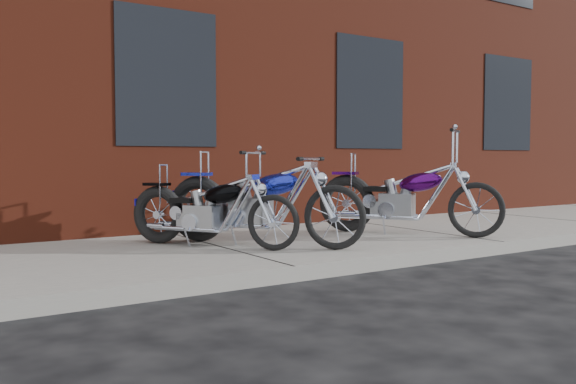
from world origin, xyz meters
TOP-DOWN VIEW (x-y plane):
  - ground at (0.00, 0.00)m, footprint 120.00×120.00m
  - sidewalk at (0.00, 1.50)m, footprint 22.00×3.00m
  - building_brick at (0.00, 8.00)m, footprint 22.00×10.00m
  - chopper_purple at (2.51, 1.18)m, footprint 1.45×2.06m
  - chopper_blue at (0.42, 1.37)m, footprint 1.46×2.10m
  - chopper_third at (-0.10, 1.57)m, footprint 1.26×1.80m

SIDE VIEW (x-z plane):
  - ground at x=0.00m, z-range 0.00..0.00m
  - sidewalk at x=0.00m, z-range 0.00..0.15m
  - chopper_third at x=-0.10m, z-range 0.00..1.06m
  - chopper_purple at x=2.51m, z-range -0.09..1.26m
  - chopper_blue at x=0.42m, z-range 0.06..1.12m
  - building_brick at x=0.00m, z-range 0.00..8.00m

